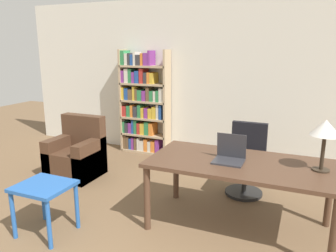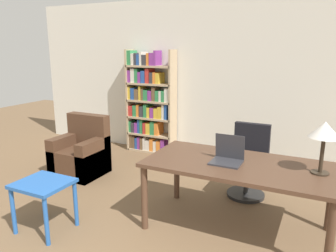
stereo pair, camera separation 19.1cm
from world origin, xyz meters
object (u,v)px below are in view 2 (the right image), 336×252
office_chair (248,163)px  desk (238,171)px  table_lamp (325,132)px  armchair (81,155)px  laptop (227,157)px  side_table_blue (44,191)px  bookshelf (149,105)px

office_chair → desk: bearing=-84.3°
table_lamp → armchair: size_ratio=0.56×
laptop → side_table_blue: bearing=-152.7°
table_lamp → side_table_blue: (-2.55, -0.95, -0.70)m
armchair → side_table_blue: bearing=-62.6°
side_table_blue → armchair: (-0.74, 1.42, -0.14)m
desk → office_chair: bearing=95.7°
desk → armchair: (-2.54, 0.53, -0.36)m
desk → bookshelf: bearing=137.6°
side_table_blue → bookshelf: bearing=97.1°
desk → side_table_blue: bearing=-153.7°
table_lamp → laptop: bearing=-174.8°
desk → table_lamp: bearing=4.5°
laptop → office_chair: bearing=88.6°
table_lamp → bookshelf: 3.48m
laptop → office_chair: size_ratio=0.33×
desk → bookshelf: size_ratio=1.01×
laptop → bookshelf: 2.85m
laptop → bookshelf: (-2.04, 1.99, 0.08)m
armchair → bookshelf: size_ratio=0.48×
laptop → armchair: size_ratio=0.34×
laptop → bookshelf: size_ratio=0.16×
bookshelf → office_chair: bearing=-26.9°
bookshelf → side_table_blue: bearing=-82.9°
armchair → laptop: bearing=-12.8°
side_table_blue → table_lamp: bearing=20.4°
table_lamp → office_chair: bearing=134.3°
bookshelf → desk: bearing=-42.4°
table_lamp → side_table_blue: bearing=-159.6°
table_lamp → armchair: (-3.28, 0.47, -0.84)m
laptop → side_table_blue: 1.93m
desk → laptop: bearing=-169.9°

